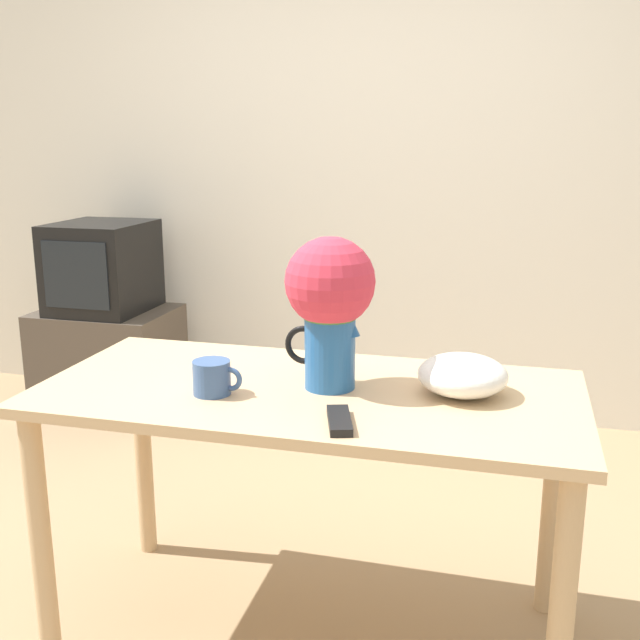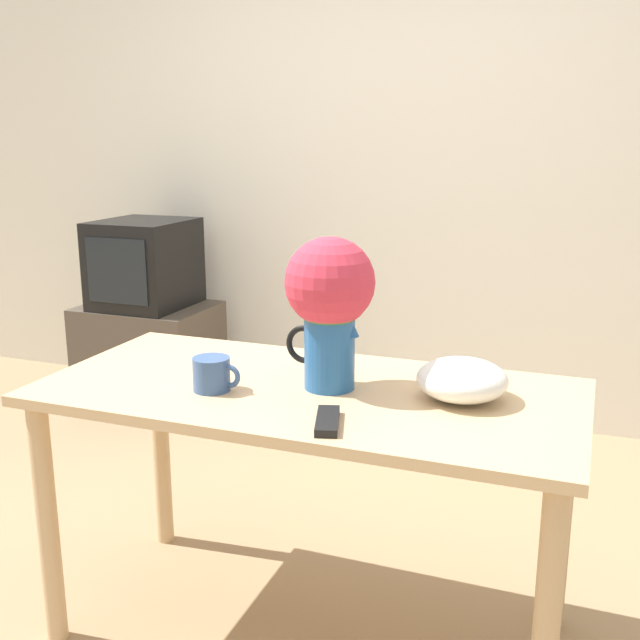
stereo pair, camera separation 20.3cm
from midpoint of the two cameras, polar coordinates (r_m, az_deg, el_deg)
name	(u,v)px [view 1 (the left image)]	position (r m, az deg, el deg)	size (l,w,h in m)	color
ground_plane	(248,602)	(2.58, -7.93, -20.57)	(12.00, 12.00, 0.00)	#9E7F5B
wall_back	(368,166)	(3.91, 2.15, 11.68)	(8.00, 0.05, 2.60)	silver
table	(309,426)	(2.12, -3.65, -8.08)	(1.49, 0.71, 0.77)	tan
flower_vase	(330,298)	(2.01, -2.13, 1.67)	(0.25, 0.25, 0.42)	#235B9E
coffee_mug	(213,378)	(2.05, -11.01, -4.37)	(0.14, 0.10, 0.09)	#385689
white_bowl	(463,375)	(2.03, 8.01, -4.22)	(0.24, 0.24, 0.11)	white
remote_control	(339,420)	(1.82, -1.73, -7.72)	(0.10, 0.18, 0.02)	black
tv_stand	(109,361)	(4.16, -17.13, -3.06)	(0.68, 0.51, 0.56)	#4C4238
tv_set	(102,267)	(4.05, -17.66, 3.86)	(0.45, 0.50, 0.46)	black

